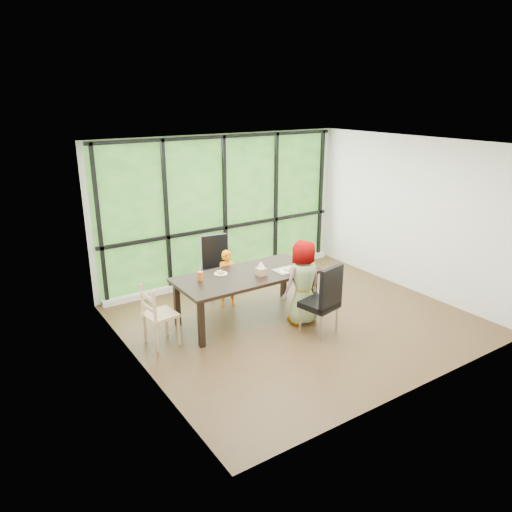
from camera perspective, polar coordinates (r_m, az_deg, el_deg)
name	(u,v)px	position (r m, az deg, el deg)	size (l,w,h in m)	color
ground	(296,320)	(7.61, 4.82, -7.55)	(5.00, 5.00, 0.00)	black
back_wall	(223,209)	(8.93, -3.89, 5.64)	(5.00, 5.00, 0.00)	silver
foliage_backdrop	(224,209)	(8.92, -3.83, 5.62)	(4.80, 0.02, 2.65)	#245018
window_mullions	(225,209)	(8.88, -3.70, 5.57)	(4.80, 0.06, 2.65)	black
window_sill	(227,276)	(9.23, -3.41, -2.36)	(4.80, 0.12, 0.10)	silver
dining_table	(247,297)	(7.47, -1.07, -4.84)	(2.20, 1.00, 0.75)	black
chair_window_leather	(218,268)	(8.21, -4.52, -1.45)	(0.46, 0.46, 1.08)	black
chair_interior_leather	(319,299)	(7.03, 7.53, -5.11)	(0.46, 0.46, 1.08)	black
chair_end_beech	(161,315)	(6.85, -11.25, -6.83)	(0.42, 0.40, 0.90)	tan
child_toddler	(228,279)	(7.91, -3.40, -2.69)	(0.35, 0.23, 0.96)	orange
child_older	(303,282)	(7.30, 5.61, -3.13)	(0.64, 0.42, 1.31)	slate
placemat	(287,270)	(7.51, 3.71, -1.65)	(0.39, 0.29, 0.01)	tan
plate_far	(221,274)	(7.35, -4.21, -2.11)	(0.21, 0.21, 0.01)	white
plate_near	(286,271)	(7.45, 3.63, -1.80)	(0.23, 0.23, 0.01)	white
orange_cup	(200,276)	(7.11, -6.65, -2.37)	(0.09, 0.09, 0.13)	#D76120
green_cup	(305,264)	(7.62, 5.82, -1.01)	(0.07, 0.07, 0.11)	#43DD35
white_mug	(296,258)	(7.91, 4.72, -0.29)	(0.09, 0.09, 0.09)	white
tissue_box	(261,272)	(7.27, 0.60, -1.86)	(0.14, 0.14, 0.12)	tan
crepe_rolls_far	(221,272)	(7.34, -4.22, -1.93)	(0.10, 0.12, 0.04)	tan
crepe_rolls_near	(286,270)	(7.44, 3.63, -1.62)	(0.05, 0.12, 0.04)	tan
straw_white	(200,269)	(7.08, -6.68, -1.56)	(0.01, 0.01, 0.20)	white
straw_pink	(305,259)	(7.59, 5.84, -0.34)	(0.01, 0.01, 0.20)	pink
tissue	(261,265)	(7.23, 0.60, -1.03)	(0.12, 0.12, 0.11)	white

